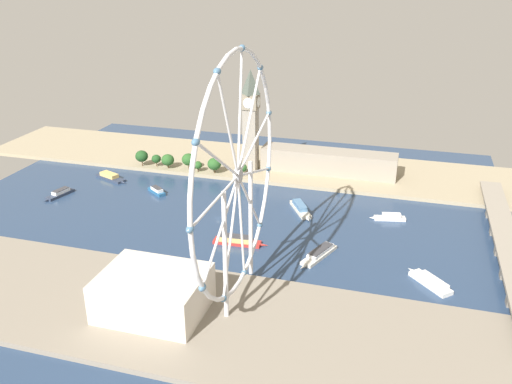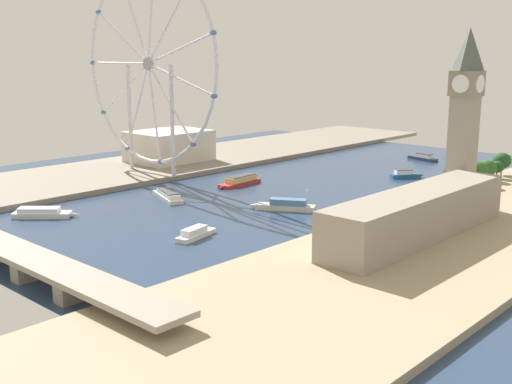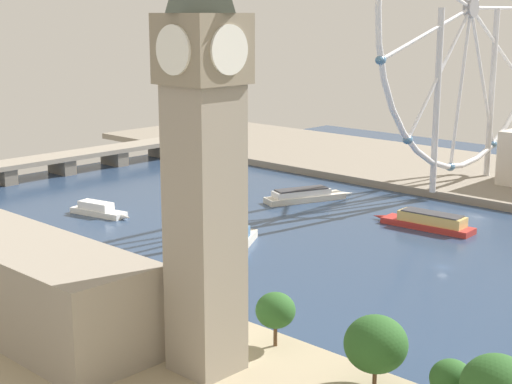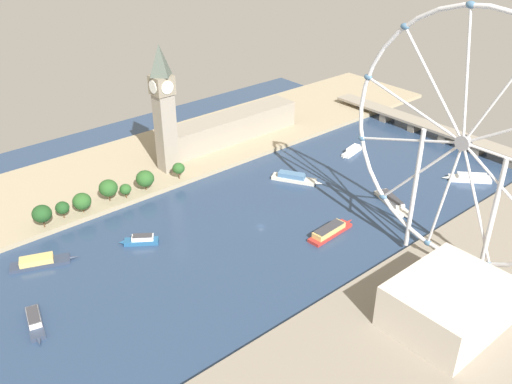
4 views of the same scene
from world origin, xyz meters
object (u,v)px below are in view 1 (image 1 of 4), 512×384
tour_boat_1 (60,193)px  tour_boat_2 (390,217)px  river_bridge (508,247)px  tour_boat_5 (236,240)px  tour_boat_4 (301,208)px  riverside_hall (153,293)px  tour_boat_7 (110,177)px  tour_boat_6 (430,282)px  ferris_wheel (238,177)px  clock_tower (251,119)px  tour_boat_0 (156,191)px  tour_boat_3 (319,254)px  parliament_block (328,162)px

tour_boat_1 → tour_boat_2: 252.17m
river_bridge → tour_boat_5: size_ratio=5.87×
tour_boat_4 → tour_boat_1: bearing=-112.8°
riverside_hall → tour_boat_7: riverside_hall is taller
tour_boat_4 → tour_boat_6: bearing=19.7°
ferris_wheel → tour_boat_7: 220.98m
tour_boat_5 → clock_tower: bearing=98.6°
tour_boat_0 → tour_boat_3: 155.40m
tour_boat_1 → tour_boat_4: (-24.45, 186.81, 0.30)m
parliament_block → riverside_hall: riverside_hall is taller
parliament_block → tour_boat_0: bearing=-58.4°
tour_boat_3 → tour_boat_6: 67.49m
tour_boat_3 → parliament_block: bearing=-151.1°
river_bridge → tour_boat_7: (-46.97, -304.11, -4.20)m
clock_tower → tour_boat_4: bearing=41.6°
riverside_hall → tour_boat_1: riverside_hall is taller
tour_boat_3 → tour_boat_2: bearing=171.4°
clock_tower → parliament_block: 75.02m
parliament_block → tour_boat_5: size_ratio=3.12×
tour_boat_0 → tour_boat_7: (-17.05, -50.90, -0.18)m
parliament_block → clock_tower: bearing=-78.7°
tour_boat_0 → tour_boat_2: (-2.34, 180.41, -0.28)m
tour_boat_1 → tour_boat_6: (51.99, 277.81, 0.01)m
river_bridge → tour_boat_6: bearing=-43.5°
ferris_wheel → river_bridge: bearing=121.9°
tour_boat_1 → tour_boat_6: size_ratio=1.05×
clock_tower → ferris_wheel: (183.76, 48.99, 22.62)m
clock_tower → tour_boat_7: clock_tower is taller
river_bridge → tour_boat_4: river_bridge is taller
tour_boat_0 → tour_boat_7: bearing=16.8°
ferris_wheel → tour_boat_3: 94.88m
ferris_wheel → tour_boat_5: 92.03m
river_bridge → tour_boat_2: river_bridge is taller
tour_boat_2 → tour_boat_5: tour_boat_5 is taller
parliament_block → riverside_hall: bearing=-13.3°
tour_boat_2 → tour_boat_6: tour_boat_6 is taller
river_bridge → tour_boat_6: (48.09, -45.56, -4.16)m
tour_boat_3 → tour_boat_1: bearing=-78.4°
tour_boat_0 → tour_boat_4: size_ratio=0.62×
tour_boat_0 → tour_boat_3: tour_boat_0 is taller
river_bridge → tour_boat_0: (-29.92, -253.21, -4.03)m
ferris_wheel → river_bridge: size_ratio=0.61×
parliament_block → tour_boat_3: 141.78m
tour_boat_2 → tour_boat_0: bearing=-11.0°
ferris_wheel → tour_boat_6: size_ratio=4.85×
tour_boat_1 → tour_boat_4: 188.40m
tour_boat_5 → ferris_wheel: bearing=-74.2°
clock_tower → tour_boat_7: size_ratio=2.50×
tour_boat_0 → tour_boat_1: tour_boat_0 is taller
tour_boat_1 → tour_boat_5: size_ratio=0.78×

